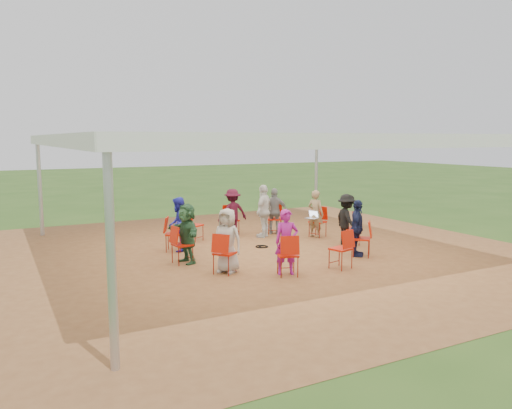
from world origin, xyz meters
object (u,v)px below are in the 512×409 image
person_seated_8 (347,220)px  chair_10 (350,229)px  person_seated_3 (178,224)px  chair_0 (318,222)px  chair_5 (182,245)px  chair_8 (341,249)px  chair_9 (362,239)px  person_seated_1 (275,211)px  person_seated_5 (227,240)px  chair_4 (174,234)px  chair_2 (231,220)px  person_seated_2 (233,212)px  chair_3 (194,225)px  chair_1 (275,219)px  person_seated_6 (287,242)px  standing_person (264,211)px  chair_7 (288,255)px  laptop (313,216)px  person_seated_7 (357,228)px  person_seated_4 (187,233)px  person_seated_0 (316,214)px  chair_6 (225,253)px  cable_coil (262,247)px

person_seated_8 → chair_10: bearing=-90.0°
person_seated_3 → chair_0: bearing=115.2°
chair_5 → chair_8: size_ratio=1.00×
chair_9 → person_seated_1: 3.58m
person_seated_1 → person_seated_5: 4.55m
chair_4 → chair_8: bearing=65.5°
chair_2 → person_seated_8: bearing=129.6°
chair_4 → person_seated_2: 2.57m
person_seated_8 → chair_3: bearing=64.8°
chair_1 → person_seated_6: person_seated_6 is taller
chair_9 → standing_person: size_ratio=0.58×
chair_1 → chair_8: same height
chair_5 → person_seated_8: 4.68m
chair_4 → chair_9: bearing=81.8°
chair_7 → laptop: 4.16m
chair_7 → person_seated_7: 2.57m
person_seated_4 → chair_4: bearing=168.6°
standing_person → chair_8: bearing=48.8°
chair_1 → chair_7: same height
chair_8 → person_seated_4: 3.58m
chair_4 → person_seated_0: bearing=113.9°
chair_8 → person_seated_7: person_seated_7 is taller
person_seated_1 → laptop: person_seated_1 is taller
chair_4 → person_seated_5: (0.36, -2.53, 0.26)m
chair_1 → standing_person: size_ratio=0.58×
person_seated_6 → person_seated_1: bearing=81.8°
person_seated_6 → standing_person: (1.55, 3.82, 0.07)m
chair_6 → person_seated_5: (0.09, 0.07, 0.26)m
chair_0 → chair_4: (-4.40, 0.18, 0.00)m
chair_4 → person_seated_5: size_ratio=0.64×
person_seated_1 → laptop: bearing=156.7°
chair_9 → person_seated_5: size_ratio=0.64×
person_seated_0 → chair_4: bearing=64.8°
chair_8 → chair_2: bearing=81.8°
person_seated_1 → cable_coil: (-1.23, -1.46, -0.69)m
chair_1 → person_seated_7: size_ratio=0.64×
chair_8 → person_seated_0: person_seated_0 is taller
chair_9 → person_seated_6: bearing=145.0°
chair_9 → person_seated_7: 0.29m
person_seated_1 → person_seated_7: 3.48m
chair_10 → person_seated_3: bearing=82.0°
chair_6 → chair_4: bearing=147.3°
chair_1 → person_seated_3: 3.58m
chair_3 → chair_9: (2.99, -3.75, 0.00)m
chair_6 → chair_8: 2.62m
chair_0 → standing_person: size_ratio=0.58×
person_seated_5 → standing_person: size_ratio=0.90×
chair_1 → person_seated_7: 3.58m
chair_2 → standing_person: standing_person is taller
chair_3 → person_seated_0: 3.58m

